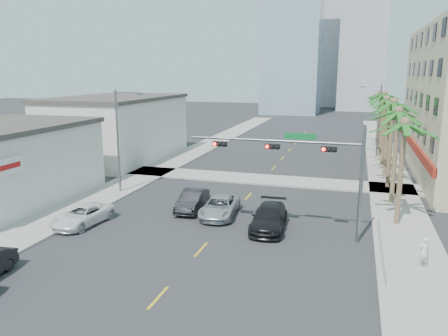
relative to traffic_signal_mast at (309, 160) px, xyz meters
name	(u,v)px	position (x,y,z in m)	size (l,w,h in m)	color
ground	(175,279)	(-5.78, -7.95, -5.06)	(260.00, 260.00, 0.00)	#262628
sidewalk_right	(394,194)	(6.22, 12.05, -4.99)	(4.00, 120.00, 0.15)	gray
sidewalk_left	(144,176)	(-17.78, 12.05, -4.99)	(4.00, 120.00, 0.15)	gray
sidewalk_cross	(263,180)	(-5.78, 14.05, -4.99)	(80.00, 4.00, 0.15)	gray
building_left_far	(117,129)	(-25.28, 20.05, -1.46)	(11.00, 18.00, 7.20)	beige
tower_far_left	(293,16)	(-13.78, 87.05, 18.94)	(14.00, 14.00, 48.00)	#99B2C6
tower_far_center	(323,37)	(-8.78, 117.05, 15.94)	(16.00, 16.00, 42.00)	#ADADB2
traffic_signal_mast	(309,160)	(0.00, 0.00, 0.00)	(11.12, 0.54, 7.20)	slate
palm_tree_0	(405,124)	(5.82, 4.05, 2.02)	(4.80, 4.80, 7.80)	brown
palm_tree_1	(399,112)	(5.82, 9.25, 2.37)	(4.80, 4.80, 8.16)	brown
palm_tree_2	(394,103)	(5.82, 14.45, 2.72)	(4.80, 4.80, 8.52)	brown
palm_tree_3	(390,107)	(5.82, 19.65, 2.02)	(4.80, 4.80, 7.80)	brown
palm_tree_4	(387,100)	(5.82, 24.85, 2.37)	(4.80, 4.80, 8.16)	brown
palm_tree_5	(384,95)	(5.82, 30.05, 2.72)	(4.80, 4.80, 8.52)	brown
palm_tree_6	(382,98)	(5.82, 35.25, 2.02)	(4.80, 4.80, 7.80)	brown
palm_tree_7	(380,93)	(5.82, 40.45, 2.37)	(4.80, 4.80, 8.16)	brown
streetlight_left	(120,136)	(-16.78, 6.05, 0.00)	(2.55, 0.25, 9.00)	slate
streetlight_right	(378,117)	(5.21, 30.05, 0.00)	(2.55, 0.25, 9.00)	slate
guardrail	(381,246)	(4.52, -1.95, -4.39)	(0.08, 8.08, 1.00)	silver
car_parked_far	(83,215)	(-15.18, -2.19, -4.38)	(2.27, 4.92, 1.37)	white
car_lane_left	(192,200)	(-9.05, 3.16, -4.29)	(1.62, 4.66, 1.53)	black
car_lane_center	(220,207)	(-6.60, 2.40, -4.34)	(2.38, 5.16, 1.43)	silver
car_lane_right	(269,218)	(-2.57, 0.79, -4.28)	(2.20, 5.42, 1.57)	black
pedestrian	(424,252)	(6.62, -3.04, -4.06)	(0.62, 0.41, 1.71)	white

